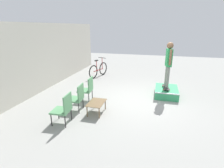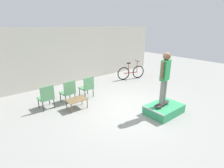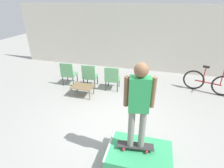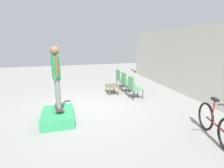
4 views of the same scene
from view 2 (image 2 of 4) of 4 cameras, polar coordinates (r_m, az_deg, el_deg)
The scene contains 10 objects.
ground_plane at distance 6.85m, azimuth 4.73°, elevation -8.35°, with size 24.00×24.00×0.00m, color gray.
house_wall_back at distance 9.92m, azimuth -13.18°, elevation 9.00°, with size 12.00×0.06×3.00m.
skate_ramp_box at distance 6.79m, azimuth 16.57°, elevation -7.89°, with size 1.36×0.94×0.34m.
skateboard_on_ramp at distance 6.63m, azimuth 15.99°, elevation -6.18°, with size 0.79×0.32×0.07m.
person_skater at distance 6.25m, azimuth 16.91°, elevation 3.10°, with size 0.56×0.26×1.84m.
coffee_table at distance 6.91m, azimuth -11.45°, elevation -5.30°, with size 0.78×0.52×0.39m.
patio_chair_left at distance 7.14m, azimuth -20.64°, elevation -3.78°, with size 0.56×0.56×0.97m.
patio_chair_center at distance 7.44m, azimuth -14.06°, elevation -2.19°, with size 0.56×0.56×0.97m.
patio_chair_right at distance 7.82m, azimuth -8.08°, elevation -0.72°, with size 0.55×0.55×0.97m.
bicycle at distance 10.50m, azimuth 6.23°, elevation 3.81°, with size 1.71×0.65×1.08m.
Camera 2 is at (-4.25, -4.37, 3.15)m, focal length 28.00 mm.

